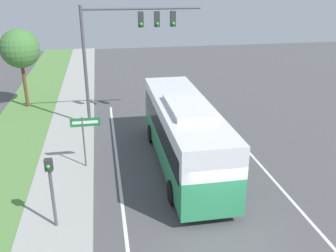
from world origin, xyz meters
The scene contains 9 objects.
ground_plane centered at (0.00, 0.00, 0.00)m, with size 80.00×80.00×0.00m, color #4C4C4F.
sidewalk centered at (-6.20, 0.00, 0.06)m, with size 2.80×80.00×0.12m.
lane_divider_near centered at (-3.60, 0.00, 0.00)m, with size 0.14×30.00×0.01m.
lane_divider_far centered at (3.60, 0.00, 0.00)m, with size 0.14×30.00×0.01m.
bus centered at (-0.30, 4.96, 1.94)m, with size 2.67×10.45×3.56m.
signal_gantry centered at (-2.69, 11.38, 5.50)m, with size 7.22×0.41×7.48m.
pedestrian_signal centered at (-6.17, 0.82, 2.01)m, with size 0.28×0.34×2.93m.
street_sign centered at (-5.09, 5.60, 1.94)m, with size 1.43×0.08×2.72m.
roadside_tree centered at (-9.60, 16.01, 4.32)m, with size 2.71×2.71×5.60m.
Camera 1 is at (-4.10, -11.63, 8.91)m, focal length 40.00 mm.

